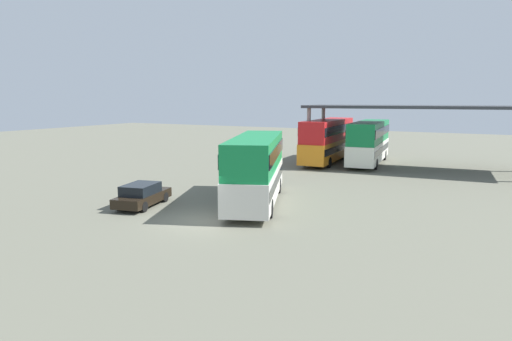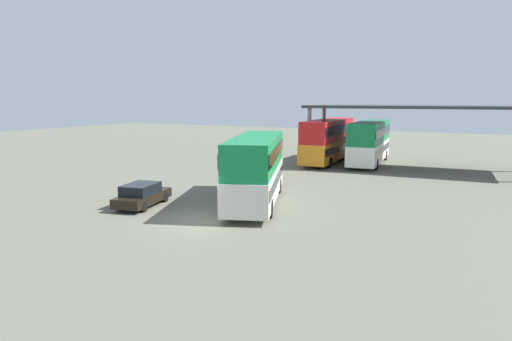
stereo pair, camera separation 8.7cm
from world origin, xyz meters
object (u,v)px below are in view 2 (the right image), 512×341
(parked_hatchback, at_px, (142,195))
(double_decker_mid_row, at_px, (370,141))
(double_decker_main, at_px, (256,167))
(double_decker_near_canopy, at_px, (328,139))

(parked_hatchback, height_order, double_decker_mid_row, double_decker_mid_row)
(double_decker_main, relative_size, parked_hatchback, 2.38)
(double_decker_main, height_order, double_decker_near_canopy, double_decker_near_canopy)
(parked_hatchback, relative_size, double_decker_mid_row, 0.39)
(parked_hatchback, height_order, double_decker_near_canopy, double_decker_near_canopy)
(double_decker_near_canopy, bearing_deg, parked_hatchback, 167.82)
(parked_hatchback, xyz_separation_m, double_decker_mid_row, (7.78, 23.16, 1.56))
(double_decker_main, distance_m, double_decker_mid_row, 19.57)
(parked_hatchback, distance_m, double_decker_near_canopy, 22.77)
(double_decker_main, xyz_separation_m, double_decker_mid_row, (2.20, 19.45, 0.03))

